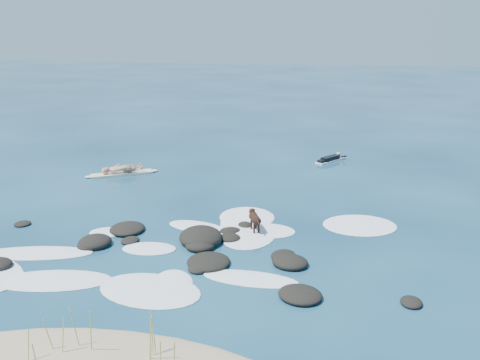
# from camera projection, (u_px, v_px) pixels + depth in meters

# --- Properties ---
(ground) EXTENTS (160.00, 160.00, 0.00)m
(ground) POSITION_uv_depth(u_px,v_px,m) (198.00, 236.00, 18.27)
(ground) COLOR #0A2642
(ground) RESTS_ON ground
(dune_grass) EXTENTS (3.10, 2.06, 1.20)m
(dune_grass) POSITION_uv_depth(u_px,v_px,m) (110.00, 351.00, 10.82)
(dune_grass) COLOR #A6AC53
(dune_grass) RESTS_ON ground
(reef_rocks) EXTENTS (13.84, 5.96, 0.61)m
(reef_rocks) POSITION_uv_depth(u_px,v_px,m) (188.00, 249.00, 17.02)
(reef_rocks) COLOR black
(reef_rocks) RESTS_ON ground
(breaking_foam) EXTENTS (15.07, 9.22, 0.12)m
(breaking_foam) POSITION_uv_depth(u_px,v_px,m) (175.00, 249.00, 17.27)
(breaking_foam) COLOR white
(breaking_foam) RESTS_ON ground
(standing_surfer_rig) EXTENTS (3.16, 2.08, 1.99)m
(standing_surfer_rig) POSITION_uv_depth(u_px,v_px,m) (121.00, 159.00, 25.50)
(standing_surfer_rig) COLOR beige
(standing_surfer_rig) RESTS_ON ground
(paddling_surfer_rig) EXTENTS (1.61, 1.98, 0.38)m
(paddling_surfer_rig) POSITION_uv_depth(u_px,v_px,m) (331.00, 159.00, 28.19)
(paddling_surfer_rig) COLOR white
(paddling_surfer_rig) RESTS_ON ground
(dog) EXTENTS (0.61, 1.15, 0.77)m
(dog) POSITION_uv_depth(u_px,v_px,m) (255.00, 218.00, 18.53)
(dog) COLOR black
(dog) RESTS_ON ground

